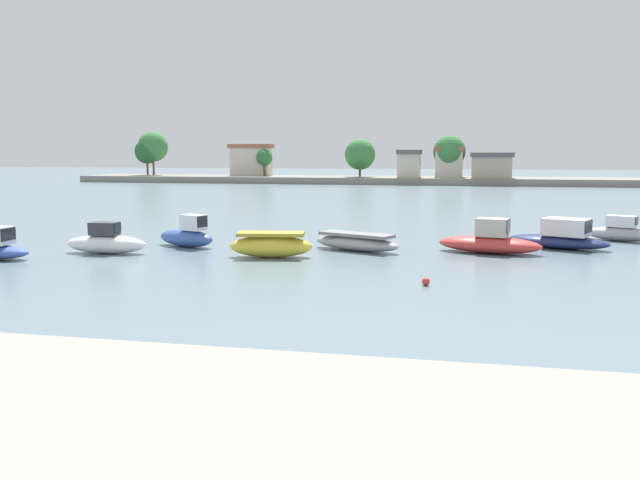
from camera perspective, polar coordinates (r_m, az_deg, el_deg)
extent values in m
cube|color=black|center=(34.90, -25.27, 0.45)|extent=(0.10, 1.07, 0.59)
ellipsoid|color=white|center=(35.50, -17.91, -0.35)|extent=(4.35, 1.58, 0.94)
cube|color=#333338|center=(35.44, -18.07, 0.93)|extent=(1.43, 0.90, 0.66)
cube|color=black|center=(35.12, -17.06, 1.02)|extent=(0.12, 0.75, 0.46)
ellipsoid|color=#3856A8|center=(36.97, -11.45, 0.17)|extent=(3.96, 2.60, 0.94)
cube|color=silver|center=(36.46, -10.84, 1.49)|extent=(1.51, 1.25, 0.84)
cube|color=black|center=(36.00, -10.11, 1.57)|extent=(0.35, 0.72, 0.59)
ellipsoid|color=yellow|center=(32.60, -4.24, -0.56)|extent=(4.25, 2.16, 1.07)
cube|color=#A8952A|center=(32.52, -4.25, 0.53)|extent=(3.41, 1.79, 0.17)
ellipsoid|color=#9E9EA3|center=(34.82, 3.16, -0.29)|extent=(5.23, 3.34, 0.76)
cube|color=slate|center=(34.76, 3.16, 0.47)|extent=(4.21, 2.73, 0.17)
ellipsoid|color=#C63833|center=(35.03, 14.38, -0.38)|extent=(5.52, 3.05, 0.86)
cube|color=#BCB2A3|center=(34.91, 14.61, 1.06)|extent=(1.77, 1.44, 0.92)
cube|color=black|center=(34.77, 15.88, 1.14)|extent=(0.30, 1.01, 0.64)
ellipsoid|color=navy|center=(37.99, 19.79, -0.12)|extent=(5.78, 4.09, 0.70)
cube|color=silver|center=(37.79, 20.42, 1.05)|extent=(2.71, 2.37, 0.91)
cube|color=black|center=(37.50, 22.09, 1.07)|extent=(0.65, 1.35, 0.64)
ellipsoid|color=#9E9EA3|center=(42.42, 24.41, 0.49)|extent=(4.12, 2.87, 0.82)
cube|color=silver|center=(42.33, 24.52, 1.47)|extent=(1.79, 1.42, 0.66)
cube|color=black|center=(42.16, 25.58, 1.48)|extent=(0.39, 0.71, 0.46)
sphere|color=red|center=(25.98, 9.10, -3.55)|extent=(0.31, 0.31, 0.31)
cube|color=gray|center=(113.34, 2.91, 5.19)|extent=(96.05, 11.97, 1.10)
cube|color=beige|center=(118.98, -5.95, 6.71)|extent=(6.97, 3.08, 4.86)
cube|color=#995B42|center=(118.97, -5.97, 8.05)|extent=(7.67, 3.39, 0.70)
cube|color=beige|center=(110.64, 7.67, 6.35)|extent=(3.52, 4.80, 3.80)
cube|color=#565156|center=(110.62, 7.69, 7.51)|extent=(3.87, 5.28, 0.70)
cube|color=beige|center=(112.61, 11.05, 6.41)|extent=(4.38, 5.56, 4.24)
cube|color=#995B42|center=(112.59, 11.08, 7.66)|extent=(4.82, 6.12, 0.70)
cube|color=#B2A38E|center=(110.20, 14.53, 6.06)|extent=(6.07, 5.84, 3.37)
cube|color=#565156|center=(110.18, 14.56, 7.12)|extent=(6.67, 6.42, 0.70)
cylinder|color=brown|center=(126.24, -14.13, 6.13)|extent=(0.36, 0.36, 2.94)
sphere|color=#387A3D|center=(126.22, -14.19, 7.79)|extent=(5.49, 5.49, 5.49)
cylinder|color=brown|center=(111.70, 11.03, 5.86)|extent=(0.36, 0.36, 2.13)
sphere|color=#387A3D|center=(111.66, 11.07, 7.49)|extent=(5.29, 5.29, 5.29)
cylinder|color=brown|center=(125.86, -14.62, 6.01)|extent=(0.36, 0.36, 2.48)
sphere|color=#235B2D|center=(125.83, -14.67, 7.38)|extent=(4.45, 4.45, 4.45)
cylinder|color=brown|center=(112.69, 3.45, 5.88)|extent=(0.36, 0.36, 1.68)
sphere|color=#387A3D|center=(112.65, 3.47, 7.36)|extent=(5.18, 5.18, 5.18)
cylinder|color=brown|center=(116.52, -4.81, 6.02)|extent=(0.36, 0.36, 2.07)
sphere|color=#2D6B33|center=(116.48, -4.82, 7.08)|extent=(2.84, 2.84, 2.84)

